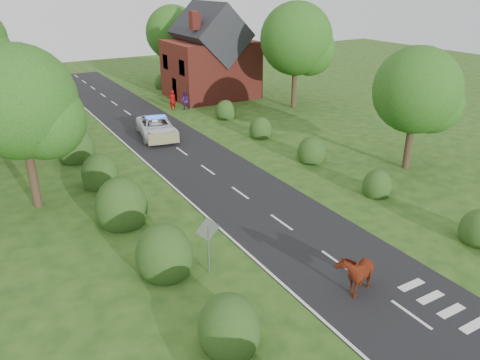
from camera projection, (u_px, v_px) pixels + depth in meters
ground at (336, 261)px, 19.80m from camera, size 120.00×120.00×0.00m
road at (188, 156)px, 31.68m from camera, size 6.00×70.00×0.02m
road_markings at (178, 170)px, 29.29m from camera, size 4.96×70.00×0.01m
hedgerow_left at (104, 182)px, 25.73m from camera, size 2.75×50.41×3.00m
hedgerow_right at (300, 148)px, 31.54m from camera, size 2.10×45.78×2.10m
tree_left_a at (26, 107)px, 22.55m from camera, size 5.74×5.60×8.38m
tree_right_a at (421, 94)px, 27.82m from camera, size 5.33×5.20×7.56m
tree_right_b at (300, 42)px, 41.42m from camera, size 6.56×6.40×9.40m
tree_right_c at (176, 35)px, 52.00m from camera, size 6.15×6.00×8.58m
road_sign at (208, 237)px, 18.40m from camera, size 1.06×0.08×2.53m
house at (210, 58)px, 46.50m from camera, size 8.00×7.40×9.17m
cow at (356, 274)px, 17.75m from camera, size 2.22×1.65×1.41m
police_van at (156, 127)px, 35.26m from camera, size 3.35×5.72×1.63m
pedestrian_red at (172, 100)px, 42.50m from camera, size 0.67×0.45×1.82m
pedestrian_purple at (185, 100)px, 42.67m from camera, size 0.93×0.79×1.71m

